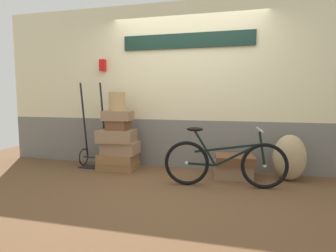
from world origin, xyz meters
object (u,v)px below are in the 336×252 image
suitcase_4 (118,125)px  wicker_basket (117,101)px  suitcase_1 (118,158)px  suitcase_6 (233,170)px  suitcase_2 (121,148)px  suitcase_5 (118,116)px  luggage_trolley (94,148)px  suitcase_7 (235,160)px  burlap_sack (289,158)px  bicycle (224,163)px  suitcase_3 (117,136)px  suitcase_0 (118,166)px

suitcase_4 → wicker_basket: 0.38m
suitcase_1 → suitcase_6: suitcase_1 is taller
suitcase_2 → suitcase_5: 0.53m
wicker_basket → luggage_trolley: size_ratio=0.21×
suitcase_7 → luggage_trolley: bearing=170.6°
burlap_sack → bicycle: bearing=-148.4°
suitcase_5 → luggage_trolley: 0.77m
suitcase_3 → suitcase_4: (0.03, -0.01, 0.18)m
wicker_basket → suitcase_6: bearing=0.6°
suitcase_0 → suitcase_7: size_ratio=1.11×
suitcase_1 → wicker_basket: size_ratio=1.93×
suitcase_3 → luggage_trolley: bearing=163.4°
suitcase_5 → suitcase_6: size_ratio=0.81×
suitcase_4 → bicycle: 1.83m
suitcase_5 → wicker_basket: wicker_basket is taller
burlap_sack → luggage_trolley: bearing=179.5°
suitcase_5 → bicycle: suitcase_5 is taller
burlap_sack → suitcase_1: bearing=-178.9°
suitcase_5 → suitcase_7: bearing=-2.1°
suitcase_5 → luggage_trolley: luggage_trolley is taller
suitcase_4 → suitcase_5: size_ratio=0.73×
suitcase_0 → suitcase_1: size_ratio=1.04×
suitcase_3 → suitcase_7: bearing=-4.8°
suitcase_0 → suitcase_1: 0.13m
suitcase_4 → luggage_trolley: bearing=169.0°
suitcase_0 → suitcase_6: size_ratio=1.10×
suitcase_3 → suitcase_6: bearing=-3.5°
suitcase_3 → wicker_basket: wicker_basket is taller
suitcase_1 → suitcase_3: (-0.00, -0.03, 0.37)m
suitcase_0 → burlap_sack: (2.64, 0.04, 0.27)m
suitcase_0 → bicycle: bearing=-18.1°
suitcase_5 → suitcase_6: (1.82, 0.05, -0.79)m
suitcase_0 → suitcase_6: (1.85, -0.00, 0.05)m
suitcase_7 → burlap_sack: 0.76m
wicker_basket → luggage_trolley: bearing=169.4°
suitcase_0 → suitcase_5: (0.03, -0.05, 0.83)m
suitcase_1 → suitcase_2: 0.18m
wicker_basket → burlap_sack: wicker_basket is taller
suitcase_0 → suitcase_2: bearing=-3.4°
suitcase_0 → suitcase_3: suitcase_3 is taller
suitcase_3 → wicker_basket: (0.01, 0.01, 0.56)m
luggage_trolley → burlap_sack: size_ratio=2.16×
suitcase_7 → suitcase_4: bearing=173.5°
suitcase_3 → luggage_trolley: size_ratio=0.41×
luggage_trolley → bicycle: (2.24, -0.57, 0.00)m
suitcase_7 → suitcase_0: bearing=172.0°
suitcase_2 → suitcase_4: (-0.02, -0.05, 0.38)m
suitcase_0 → luggage_trolley: bearing=169.8°
suitcase_0 → luggage_trolley: size_ratio=0.43×
suitcase_3 → suitcase_4: suitcase_4 is taller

